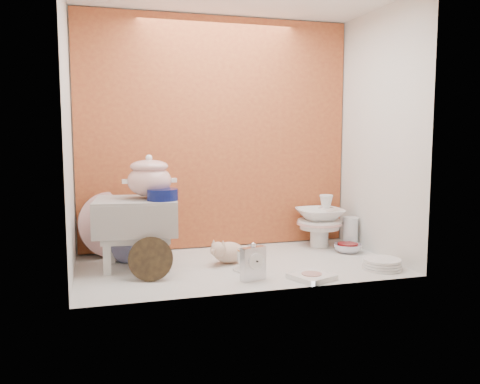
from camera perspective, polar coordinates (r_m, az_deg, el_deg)
The scene contains 17 objects.
ground at distance 2.94m, azimuth -0.27°, elevation -8.22°, with size 1.80×1.80×0.00m, color silver.
niche_shell at distance 3.01m, azimuth -1.23°, elevation 10.01°, with size 1.86×1.03×1.53m.
step_stool at distance 2.90m, azimuth -11.57°, elevation -4.59°, with size 0.45×0.38×0.39m, color silver, non-canonical shape.
soup_tureen at distance 2.86m, azimuth -10.20°, elevation 1.75°, with size 0.29×0.29×0.25m, color white, non-canonical shape.
cobalt_bowl at distance 2.77m, azimuth -8.74°, elevation -0.28°, with size 0.17×0.17×0.06m, color #0A124F.
floral_platter at distance 3.20m, azimuth -14.37°, elevation -3.57°, with size 0.40×0.13×0.39m, color white, non-canonical shape.
blue_white_vase at distance 3.06m, azimuth -12.48°, elevation -5.62°, with size 0.21×0.21×0.22m, color silver.
lacquer_tray at distance 2.66m, azimuth -10.06°, elevation -7.47°, with size 0.23×0.09×0.22m, color black, non-canonical shape.
mantel_clock at distance 2.62m, azimuth 1.49°, elevation -7.89°, with size 0.13×0.05×0.20m, color silver.
plush_pig at distance 2.95m, azimuth -1.28°, elevation -6.79°, with size 0.23×0.16×0.14m, color beige.
teacup_saucer at distance 2.83m, azimuth 1.03°, elevation -8.68°, with size 0.18×0.18×0.01m, color white.
gold_rim_teacup at distance 2.81m, azimuth 1.03°, elevation -7.49°, with size 0.14×0.14×0.11m, color white.
lattice_dish at distance 2.68m, azimuth 8.09°, elevation -9.45°, with size 0.19×0.19×0.03m, color white.
dinner_plate_stack at distance 2.95m, azimuth 15.75°, elevation -7.82°, with size 0.22×0.22×0.06m, color white.
crystal_bowl at distance 3.29m, azimuth 12.07°, elevation -6.23°, with size 0.18×0.18×0.05m, color silver.
clear_glass_vase at distance 3.43m, azimuth 12.36°, elevation -4.47°, with size 0.10×0.10×0.20m, color silver.
porcelain_tower at distance 3.40m, azimuth 8.98°, elevation -3.23°, with size 0.30×0.30×0.35m, color white, non-canonical shape.
Camera 1 is at (-0.78, -2.73, 0.76)m, focal length 37.78 mm.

